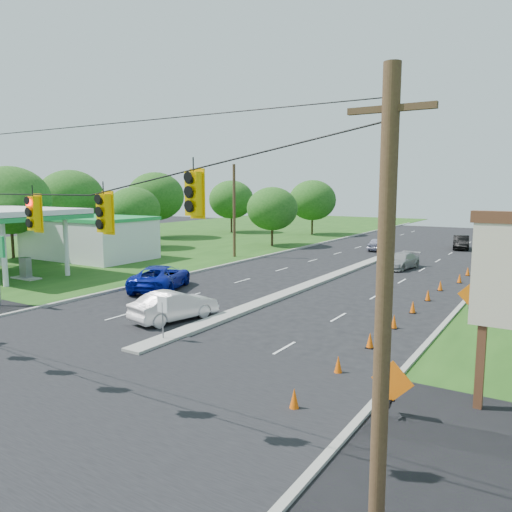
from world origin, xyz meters
The scene contains 37 objects.
ground centered at (0.00, 0.00, 0.00)m, with size 160.00×160.00×0.00m, color black.
grass_left centered at (-30.00, 20.00, 0.00)m, with size 40.00×160.00×0.06m, color #1E4714.
cross_street centered at (0.00, 0.00, 0.00)m, with size 160.00×14.00×0.02m, color black.
curb_left centered at (-10.10, 30.00, 0.00)m, with size 0.25×110.00×0.16m, color gray.
curb_right centered at (10.10, 30.00, 0.00)m, with size 0.25×110.00×0.16m, color gray.
median centered at (0.00, 21.00, 0.00)m, with size 1.00×34.00×0.18m, color gray.
median_sign centered at (0.00, 6.00, 1.46)m, with size 0.55×0.06×2.05m.
signal_span centered at (-0.05, -1.00, 4.97)m, with size 25.60×0.32×9.00m.
utility_pole_far_left centered at (-12.50, 30.00, 4.50)m, with size 0.28×0.28×9.00m, color #422D1C.
gas_station centered at (-23.64, 20.24, 2.58)m, with size 18.40×19.70×5.20m.
cone_0 centered at (8.09, 3.00, 0.35)m, with size 0.32×0.32×0.70m, color #EB5808.
cone_1 centered at (8.09, 6.50, 0.35)m, with size 0.32×0.32×0.70m, color #EB5808.
cone_2 centered at (8.09, 10.00, 0.35)m, with size 0.32×0.32×0.70m, color #EB5808.
cone_3 centered at (8.09, 13.50, 0.35)m, with size 0.32×0.32×0.70m, color #EB5808.
cone_4 centered at (8.09, 17.00, 0.35)m, with size 0.32×0.32×0.70m, color #EB5808.
cone_5 centered at (8.09, 20.50, 0.35)m, with size 0.32×0.32×0.70m, color #EB5808.
cone_6 centered at (8.09, 24.00, 0.35)m, with size 0.32×0.32×0.70m, color #EB5808.
cone_7 centered at (8.69, 27.50, 0.35)m, with size 0.32×0.32×0.70m, color #EB5808.
cone_8 centered at (8.69, 31.00, 0.35)m, with size 0.32×0.32×0.70m, color #EB5808.
cone_9 centered at (8.69, 34.50, 0.35)m, with size 0.32×0.32×0.70m, color #EB5808.
cone_10 centered at (8.69, 38.00, 0.35)m, with size 0.32×0.32×0.70m, color #EB5808.
cone_11 centered at (8.69, 41.50, 0.35)m, with size 0.32×0.32×0.70m, color #EB5808.
work_sign_0 centered at (10.80, 4.00, 1.09)m, with size 1.27×0.58×1.37m.
work_sign_1 centered at (10.80, 18.00, 1.09)m, with size 1.27×0.58×1.37m.
work_sign_2 centered at (10.80, 32.00, 1.09)m, with size 1.27×0.58×1.37m.
tree_1 centered at (-30.00, 18.00, 5.58)m, with size 7.56×7.56×8.82m.
tree_2 centered at (-26.00, 30.00, 4.34)m, with size 5.88×5.88×6.86m.
tree_3 centered at (-32.00, 40.00, 5.58)m, with size 7.56×7.56×8.82m.
tree_4 centered at (-28.00, 52.00, 4.96)m, with size 6.72×6.72×7.84m.
tree_5 centered at (-14.00, 40.00, 4.34)m, with size 5.88×5.88×6.86m.
tree_6 centered at (-16.00, 55.00, 4.96)m, with size 6.72×6.72×7.84m.
tree_14 centered at (-34.00, 28.00, 5.58)m, with size 7.56×7.56×8.82m.
white_sedan centered at (-1.98, 9.05, 0.77)m, with size 1.63×4.67×1.54m, color white.
blue_pickup centered at (-7.93, 14.51, 0.83)m, with size 2.75×5.97×1.66m, color #081594.
silver_car_far centered at (3.33, 31.56, 0.67)m, with size 1.87×4.59×1.33m, color #979797.
silver_car_oncoming centered at (-2.21, 42.49, 0.69)m, with size 1.63×4.05×1.38m, color #9A98B1.
dark_car_receding centered at (5.21, 48.50, 0.77)m, with size 1.62×4.64×1.53m, color black.
Camera 1 is at (14.76, -10.02, 6.81)m, focal length 35.00 mm.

